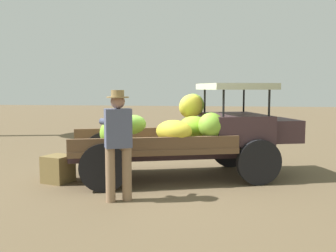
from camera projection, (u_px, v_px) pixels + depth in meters
ground_plane at (180, 177)px, 7.48m from camera, size 60.00×60.00×0.00m
truck at (196, 132)px, 7.43m from camera, size 4.66×2.81×1.86m
farmer at (118, 138)px, 5.83m from camera, size 0.57×0.53×1.74m
wooden_crate at (58, 169)px, 7.09m from camera, size 0.58×0.59×0.51m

